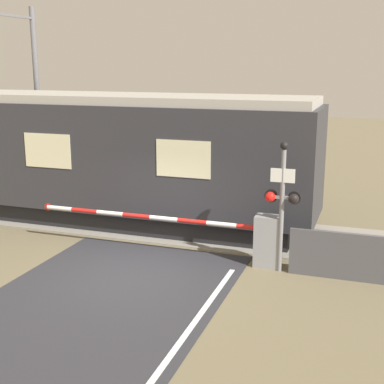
{
  "coord_description": "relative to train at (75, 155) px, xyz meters",
  "views": [
    {
      "loc": [
        5.11,
        -10.51,
        4.77
      ],
      "look_at": [
        0.72,
        2.17,
        1.54
      ],
      "focal_mm": 50.0,
      "sensor_mm": 36.0,
      "label": 1
    }
  ],
  "objects": [
    {
      "name": "ground_plane",
      "position": [
        3.7,
        -3.78,
        -1.99
      ],
      "size": [
        80.0,
        80.0,
        0.0
      ],
      "primitive_type": "plane",
      "color": "#6B6047"
    },
    {
      "name": "track_bed",
      "position": [
        3.7,
        0.0,
        -1.97
      ],
      "size": [
        36.0,
        3.2,
        0.13
      ],
      "color": "gray",
      "rests_on": "ground_plane"
    },
    {
      "name": "train",
      "position": [
        0.0,
        0.0,
        0.0
      ],
      "size": [
        14.94,
        2.86,
        3.9
      ],
      "color": "black",
      "rests_on": "ground_plane"
    },
    {
      "name": "crossing_barrier",
      "position": [
        5.98,
        -2.21,
        -1.31
      ],
      "size": [
        6.5,
        0.44,
        1.26
      ],
      "color": "gray",
      "rests_on": "ground_plane"
    },
    {
      "name": "signal_post",
      "position": [
        6.88,
        -2.42,
        -0.24
      ],
      "size": [
        0.84,
        0.26,
        3.07
      ],
      "color": "gray",
      "rests_on": "ground_plane"
    },
    {
      "name": "catenary_pole",
      "position": [
        -2.95,
        2.43,
        1.52
      ],
      "size": [
        0.2,
        1.9,
        6.72
      ],
      "color": "slate",
      "rests_on": "ground_plane"
    }
  ]
}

